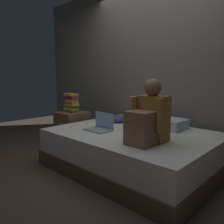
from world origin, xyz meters
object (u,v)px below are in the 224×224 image
nightstand (72,129)px  laptop (101,126)px  bed (133,150)px  book_stack (72,103)px  person_sitting (149,119)px  clothes_pile (119,119)px  pillow (164,123)px

nightstand → laptop: 1.03m
bed → book_stack: book_stack is taller
person_sitting → clothes_pile: person_sitting is taller
pillow → nightstand: bearing=-164.2°
person_sitting → book_stack: bearing=170.1°
bed → clothes_pile: bearing=148.9°
pillow → clothes_pile: 0.70m
clothes_pile → person_sitting: bearing=-31.8°
clothes_pile → bed: bearing=-31.1°
bed → clothes_pile: 0.67m
laptop → pillow: (0.51, 0.68, 0.01)m
nightstand → clothes_pile: bearing=19.7°
nightstand → person_sitting: (1.71, -0.30, 0.43)m
book_stack → clothes_pile: 0.86m
bed → pillow: bearing=69.4°
person_sitting → book_stack: (-1.72, 0.30, 0.00)m
pillow → clothes_pile: (-0.69, -0.14, -0.01)m
nightstand → book_stack: bearing=155.2°
pillow → book_stack: book_stack is taller
book_stack → laptop: bearing=-15.6°
nightstand → laptop: size_ratio=1.80×
nightstand → book_stack: size_ratio=1.91×
bed → book_stack: size_ratio=6.62×
laptop → pillow: laptop is taller
laptop → book_stack: book_stack is taller
nightstand → laptop: (0.96, -0.27, 0.24)m
book_stack → nightstand: bearing=-24.8°
bed → person_sitting: (0.41, -0.26, 0.49)m
nightstand → person_sitting: size_ratio=0.88×
person_sitting → book_stack: 1.74m
bed → pillow: size_ratio=3.57×
clothes_pile → laptop: bearing=-71.8°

